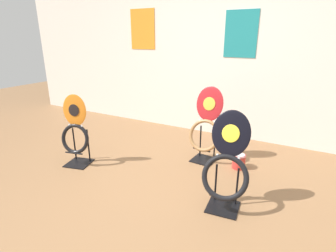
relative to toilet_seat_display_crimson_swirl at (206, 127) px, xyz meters
The scene contains 6 objects.
ground_plane 1.32m from the toilet_seat_display_crimson_swirl, 97.45° to the right, with size 14.00×14.00×0.00m, color #8E6642.
wall_back 1.34m from the toilet_seat_display_crimson_swirl, 99.16° to the left, with size 8.00×0.07×2.60m.
toilet_seat_display_crimson_swirl is the anchor object (origin of this frame).
toilet_seat_display_jazz_black 0.97m from the toilet_seat_display_crimson_swirl, 58.51° to the right, with size 0.43×0.37×0.89m.
toilet_seat_display_orange_sun 1.57m from the toilet_seat_display_crimson_swirl, 147.30° to the right, with size 0.38×0.34×0.86m.
paint_can 0.56m from the toilet_seat_display_crimson_swirl, ahead, with size 0.16×0.16×0.17m.
Camera 1 is at (1.20, -1.64, 1.48)m, focal length 28.00 mm.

